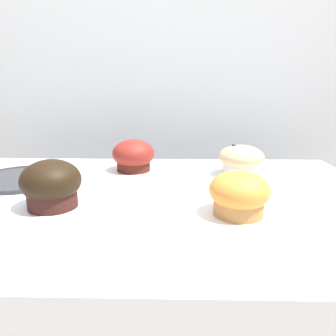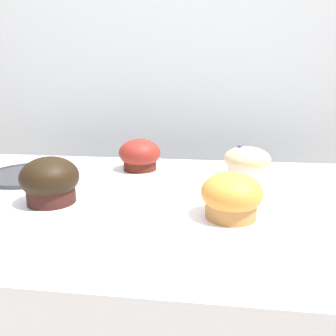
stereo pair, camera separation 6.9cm
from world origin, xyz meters
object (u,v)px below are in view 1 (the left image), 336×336
serving_plate (21,178)px  muffin_front_center (241,160)px  muffin_back_right (133,156)px  muffin_front_left (51,185)px  muffin_back_left (239,194)px

serving_plate → muffin_front_center: bearing=6.0°
muffin_back_right → muffin_front_left: muffin_front_left is taller
muffin_front_center → muffin_front_left: size_ratio=1.02×
muffin_front_center → muffin_front_left: bearing=-150.1°
muffin_front_left → muffin_back_left: bearing=-4.8°
muffin_front_center → muffin_back_left: 0.25m
muffin_front_center → muffin_back_left: size_ratio=1.07×
muffin_back_left → muffin_back_right: bearing=127.3°
muffin_front_center → muffin_front_left: muffin_front_left is taller
muffin_front_center → serving_plate: size_ratio=0.51×
muffin_front_center → muffin_back_right: size_ratio=1.03×
muffin_back_right → muffin_front_center: bearing=-7.7°
muffin_back_right → serving_plate: (-0.25, -0.09, -0.03)m
muffin_front_left → serving_plate: bearing=129.4°
muffin_back_left → serving_plate: (-0.47, 0.19, -0.03)m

